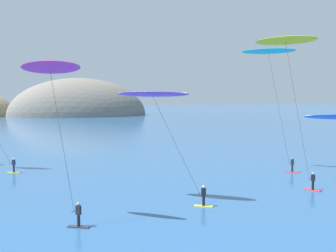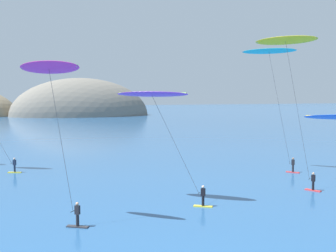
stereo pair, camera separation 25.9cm
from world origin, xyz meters
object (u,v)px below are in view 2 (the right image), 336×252
kitesurfer_yellow (288,52)px  kitesurfer_magenta (51,81)px  kitesurfer_cyan (271,61)px  kitesurfer_purple (155,101)px

kitesurfer_yellow → kitesurfer_magenta: 22.39m
kitesurfer_yellow → kitesurfer_cyan: size_ratio=1.01×
kitesurfer_purple → kitesurfer_yellow: bearing=5.3°
kitesurfer_purple → kitesurfer_cyan: 19.58m
kitesurfer_purple → kitesurfer_magenta: size_ratio=0.82×
kitesurfer_magenta → kitesurfer_cyan: (25.03, 12.51, 2.88)m
kitesurfer_magenta → kitesurfer_cyan: size_ratio=0.79×
kitesurfer_purple → kitesurfer_cyan: kitesurfer_cyan is taller
kitesurfer_purple → kitesurfer_magenta: bearing=-158.4°
kitesurfer_cyan → kitesurfer_magenta: bearing=-153.4°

